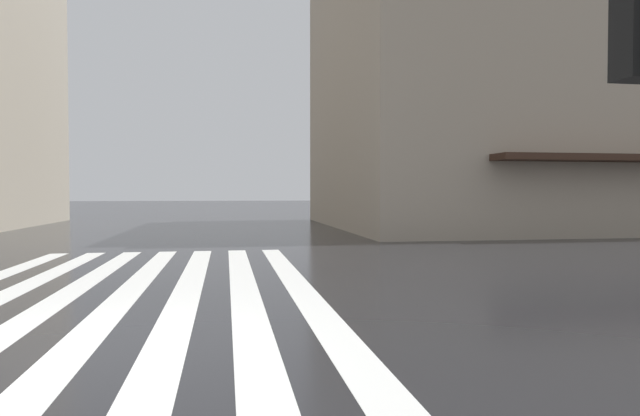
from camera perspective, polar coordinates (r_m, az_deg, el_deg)
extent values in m
plane|color=black|center=(6.69, -23.19, -13.65)|extent=(220.00, 220.00, 0.00)
cube|color=silver|center=(10.50, -2.31, -7.93)|extent=(13.00, 0.50, 0.01)
cube|color=silver|center=(10.42, -7.82, -8.02)|extent=(13.00, 0.50, 0.01)
cube|color=silver|center=(10.44, -13.37, -8.03)|extent=(13.00, 0.50, 0.01)
cube|color=silver|center=(10.55, -18.85, -7.97)|extent=(13.00, 0.50, 0.01)
cube|color=silver|center=(10.76, -24.16, -7.84)|extent=(13.00, 0.50, 0.01)
cube|color=silver|center=(11.05, -29.24, -7.66)|extent=(13.00, 0.50, 0.01)
cube|color=tan|center=(33.55, 25.62, 12.81)|extent=(16.25, 27.21, 16.69)
sphere|color=orange|center=(4.19, 29.10, 16.78)|extent=(0.17, 0.17, 0.17)
sphere|color=green|center=(4.13, 29.05, 13.02)|extent=(0.17, 0.17, 0.17)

